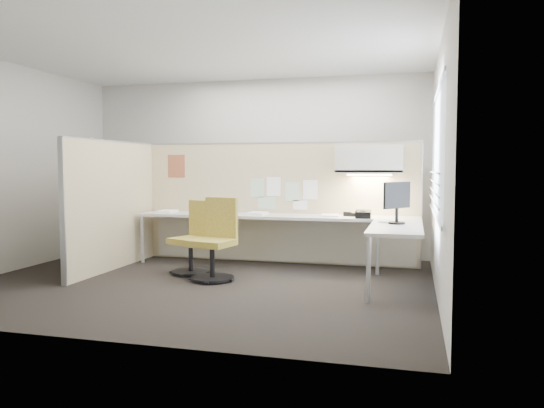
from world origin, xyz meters
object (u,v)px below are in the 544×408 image
(phone, at_px, (363,214))
(desk, at_px, (296,226))
(chair_right, at_px, (215,242))
(chair_left, at_px, (194,240))
(monitor, at_px, (397,200))

(phone, bearing_deg, desk, 177.79)
(desk, xyz_separation_m, chair_right, (-0.83, -0.92, -0.13))
(chair_left, distance_m, monitor, 2.67)
(desk, relative_size, chair_left, 4.22)
(desk, xyz_separation_m, phone, (0.92, -0.01, 0.18))
(phone, bearing_deg, chair_right, -153.88)
(chair_right, xyz_separation_m, monitor, (2.20, 0.28, 0.55))
(desk, relative_size, phone, 18.85)
(chair_right, distance_m, monitor, 2.28)
(desk, relative_size, chair_right, 3.97)
(desk, bearing_deg, chair_right, -131.95)
(desk, distance_m, monitor, 1.57)
(chair_right, bearing_deg, chair_left, 155.60)
(phone, bearing_deg, chair_left, -165.56)
(phone, bearing_deg, monitor, -55.45)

